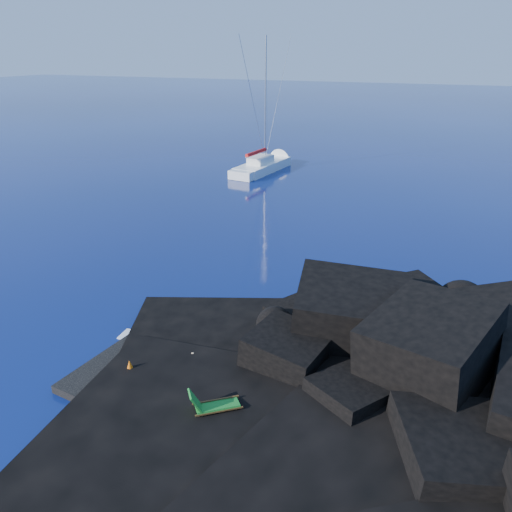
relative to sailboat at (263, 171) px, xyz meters
The scene contains 9 objects.
ground 37.88m from the sailboat, 79.06° to the right, with size 400.00×400.00×0.00m, color #04103E.
headland 39.71m from the sailboat, 59.44° to the right, with size 24.00×24.00×3.60m, color black, non-canonical shape.
beach 38.51m from the sailboat, 72.33° to the right, with size 8.50×6.00×0.70m, color black.
surf_foam 34.42m from the sailboat, 69.26° to the right, with size 10.00×8.00×0.06m, color white, non-canonical shape.
sailboat is the anchor object (origin of this frame).
deck_chair 40.59m from the sailboat, 69.90° to the right, with size 1.79×0.78×1.23m, color #1A7826, non-canonical shape.
towel 36.97m from the sailboat, 72.86° to the right, with size 2.11×1.00×0.06m, color silver.
sunbather 36.97m from the sailboat, 72.86° to the right, with size 1.89×0.46×0.25m, color #E2AE76, non-canonical shape.
marker_cone 38.52m from the sailboat, 75.66° to the right, with size 0.41×0.41×0.63m, color orange.
Camera 1 is at (13.73, -13.71, 12.61)m, focal length 35.00 mm.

